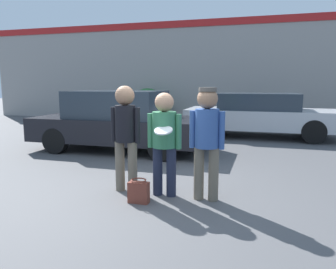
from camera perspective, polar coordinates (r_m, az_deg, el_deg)
ground_plane at (r=5.27m, az=-3.94°, el=-10.28°), size 56.00×56.00×0.00m
storefront_building at (r=14.78m, az=9.89°, el=10.87°), size 24.00×0.22×4.48m
person_left at (r=5.22m, az=-7.41°, el=0.82°), size 0.49×0.32×1.70m
person_middle_with_frisbee at (r=4.97m, az=-0.64°, el=-0.20°), size 0.54×0.58×1.59m
person_right at (r=4.80m, az=6.79°, el=0.18°), size 0.52×0.35×1.67m
parked_car_near at (r=8.57m, az=-8.41°, el=2.31°), size 4.47×1.91×1.54m
parked_car_far at (r=11.02m, az=15.82°, el=3.37°), size 4.77×1.94×1.42m
shrub at (r=14.64m, az=-3.55°, el=5.09°), size 1.52×1.52×1.52m
handbag at (r=4.86m, az=-5.13°, el=-9.87°), size 0.30×0.23×0.35m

